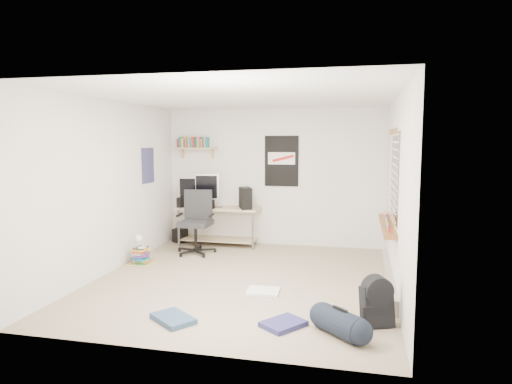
% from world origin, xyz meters
% --- Properties ---
extents(floor, '(4.00, 4.50, 0.01)m').
position_xyz_m(floor, '(0.00, 0.00, -0.01)').
color(floor, gray).
rests_on(floor, ground).
extents(ceiling, '(4.00, 4.50, 0.01)m').
position_xyz_m(ceiling, '(0.00, 0.00, 2.50)').
color(ceiling, white).
rests_on(ceiling, ground).
extents(back_wall, '(4.00, 0.01, 2.50)m').
position_xyz_m(back_wall, '(0.00, 2.25, 1.25)').
color(back_wall, silver).
rests_on(back_wall, ground).
extents(left_wall, '(0.01, 4.50, 2.50)m').
position_xyz_m(left_wall, '(-2.00, 0.00, 1.25)').
color(left_wall, silver).
rests_on(left_wall, ground).
extents(right_wall, '(0.01, 4.50, 2.50)m').
position_xyz_m(right_wall, '(2.00, 0.00, 1.25)').
color(right_wall, silver).
rests_on(right_wall, ground).
extents(desk, '(1.66, 1.18, 0.69)m').
position_xyz_m(desk, '(-0.97, 2.00, 0.36)').
color(desk, tan).
rests_on(desk, floor).
extents(monitor_left, '(0.39, 0.17, 0.42)m').
position_xyz_m(monitor_left, '(-1.52, 1.94, 0.90)').
color(monitor_left, '#9D9CA0').
rests_on(monitor_left, desk).
extents(monitor_right, '(0.45, 0.21, 0.48)m').
position_xyz_m(monitor_right, '(-1.20, 2.00, 0.93)').
color(monitor_right, '#959499').
rests_on(monitor_right, desk).
extents(pc_tower, '(0.32, 0.42, 0.40)m').
position_xyz_m(pc_tower, '(-0.44, 1.87, 0.89)').
color(pc_tower, black).
rests_on(pc_tower, desk).
extents(keyboard, '(0.38, 0.15, 0.02)m').
position_xyz_m(keyboard, '(-1.08, 1.93, 0.70)').
color(keyboard, black).
rests_on(keyboard, desk).
extents(speaker_left, '(0.13, 0.13, 0.20)m').
position_xyz_m(speaker_left, '(-1.63, 1.73, 0.79)').
color(speaker_left, black).
rests_on(speaker_left, desk).
extents(speaker_right, '(0.09, 0.09, 0.17)m').
position_xyz_m(speaker_right, '(-1.03, 1.73, 0.78)').
color(speaker_right, black).
rests_on(speaker_right, desk).
extents(office_chair, '(0.79, 0.79, 1.08)m').
position_xyz_m(office_chair, '(-1.16, 1.26, 0.49)').
color(office_chair, '#262628').
rests_on(office_chair, floor).
extents(wall_shelf, '(0.80, 0.22, 0.24)m').
position_xyz_m(wall_shelf, '(-1.45, 2.14, 1.78)').
color(wall_shelf, tan).
rests_on(wall_shelf, back_wall).
extents(poster_back_wall, '(0.62, 0.03, 0.92)m').
position_xyz_m(poster_back_wall, '(0.15, 2.23, 1.55)').
color(poster_back_wall, black).
rests_on(poster_back_wall, back_wall).
extents(poster_left_wall, '(0.02, 0.42, 0.60)m').
position_xyz_m(poster_left_wall, '(-1.99, 1.20, 1.50)').
color(poster_left_wall, navy).
rests_on(poster_left_wall, left_wall).
extents(window, '(0.10, 1.50, 1.26)m').
position_xyz_m(window, '(1.95, 0.30, 1.45)').
color(window, brown).
rests_on(window, right_wall).
extents(baseboard_heater, '(0.08, 2.50, 0.18)m').
position_xyz_m(baseboard_heater, '(1.96, 0.30, 0.09)').
color(baseboard_heater, '#B7B2A8').
rests_on(baseboard_heater, floor).
extents(backpack, '(0.38, 0.34, 0.42)m').
position_xyz_m(backpack, '(1.75, -1.20, 0.20)').
color(backpack, black).
rests_on(backpack, floor).
extents(duffel_bag, '(0.37, 0.37, 0.52)m').
position_xyz_m(duffel_bag, '(1.39, -1.57, 0.14)').
color(duffel_bag, black).
rests_on(duffel_bag, floor).
extents(tshirt, '(0.42, 0.37, 0.04)m').
position_xyz_m(tshirt, '(0.38, -0.49, 0.02)').
color(tshirt, silver).
rests_on(tshirt, floor).
extents(jeans_a, '(0.57, 0.54, 0.05)m').
position_xyz_m(jeans_a, '(-0.37, -1.59, 0.03)').
color(jeans_a, navy).
rests_on(jeans_a, floor).
extents(jeans_b, '(0.52, 0.54, 0.05)m').
position_xyz_m(jeans_b, '(0.80, -1.46, 0.03)').
color(jeans_b, navy).
rests_on(jeans_b, floor).
extents(book_stack, '(0.52, 0.45, 0.32)m').
position_xyz_m(book_stack, '(-1.75, 0.43, 0.15)').
color(book_stack, olive).
rests_on(book_stack, floor).
extents(desk_lamp, '(0.17, 0.24, 0.22)m').
position_xyz_m(desk_lamp, '(-1.73, 0.41, 0.38)').
color(desk_lamp, white).
rests_on(desk_lamp, book_stack).
extents(subwoofer, '(0.26, 0.26, 0.25)m').
position_xyz_m(subwoofer, '(-1.75, 1.99, 0.14)').
color(subwoofer, black).
rests_on(subwoofer, floor).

